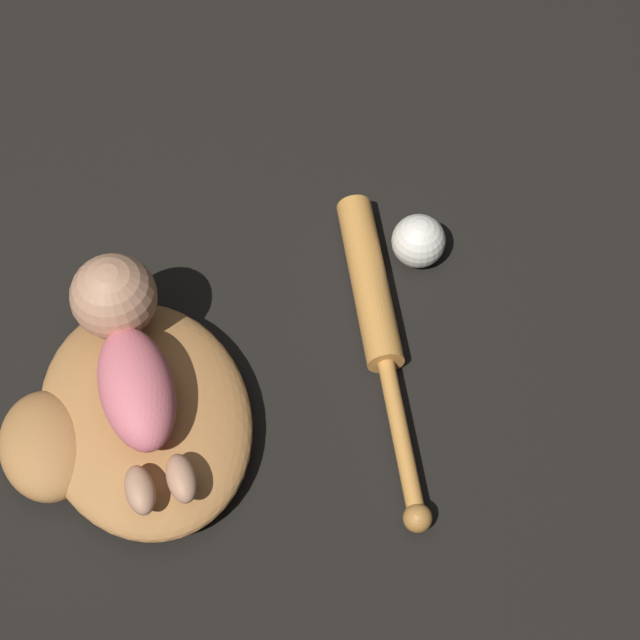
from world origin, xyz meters
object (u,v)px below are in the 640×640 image
(baseball, at_px, (419,241))
(baseball_bat, at_px, (376,313))
(baseball_glove, at_px, (129,421))
(baby_figure, at_px, (127,348))

(baseball, bearing_deg, baseball_bat, 136.79)
(baseball_glove, xyz_separation_m, baseball, (0.19, -0.45, 0.00))
(baby_figure, bearing_deg, baseball_bat, -84.72)
(baseball_glove, relative_size, baby_figure, 1.08)
(baseball_bat, height_order, baseball, baseball)
(baseball_glove, distance_m, baby_figure, 0.11)
(baby_figure, xyz_separation_m, baseball, (0.13, -0.43, -0.08))
(baby_figure, relative_size, baseball, 4.41)
(baseball_glove, distance_m, baseball, 0.49)
(baseball_glove, height_order, baseball, baseball)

